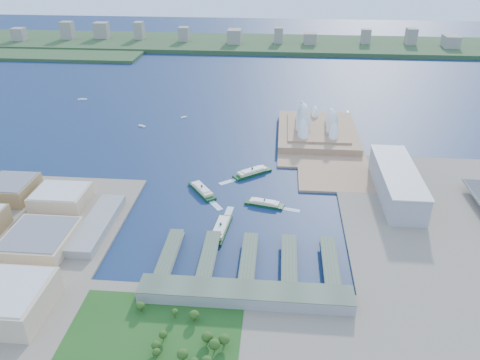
# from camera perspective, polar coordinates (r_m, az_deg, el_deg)

# --- Properties ---
(ground) EXTENTS (3000.00, 3000.00, 0.00)m
(ground) POSITION_cam_1_polar(r_m,az_deg,el_deg) (561.01, 0.18, -5.20)
(ground) COLOR #0D1F40
(ground) RESTS_ON ground
(east_land) EXTENTS (240.00, 500.00, 3.00)m
(east_land) POSITION_cam_1_polar(r_m,az_deg,el_deg) (555.16, 25.51, -8.58)
(east_land) COLOR gray
(east_land) RESTS_ON ground
(peninsula) EXTENTS (135.00, 220.00, 3.00)m
(peninsula) POSITION_cam_1_polar(r_m,az_deg,el_deg) (792.29, 9.60, 4.90)
(peninsula) COLOR #9B7655
(peninsula) RESTS_ON ground
(far_shore) EXTENTS (2200.00, 260.00, 12.00)m
(far_shore) POSITION_cam_1_polar(r_m,az_deg,el_deg) (1479.28, 3.54, 16.20)
(far_shore) COLOR #2D4926
(far_shore) RESTS_ON ground
(opera_house) EXTENTS (134.00, 180.00, 58.00)m
(opera_house) POSITION_cam_1_polar(r_m,az_deg,el_deg) (799.49, 9.51, 7.48)
(opera_house) COLOR white
(opera_house) RESTS_ON peninsula
(toaster_building) EXTENTS (45.00, 155.00, 35.00)m
(toaster_building) POSITION_cam_1_polar(r_m,az_deg,el_deg) (637.53, 18.57, -0.30)
(toaster_building) COLOR #96969C
(toaster_building) RESTS_ON east_land
(west_buildings) EXTENTS (200.00, 280.00, 27.00)m
(west_buildings) POSITION_cam_1_polar(r_m,az_deg,el_deg) (571.40, -26.48, -5.90)
(west_buildings) COLOR olive
(west_buildings) RESTS_ON west_land
(ferry_wharves) EXTENTS (184.00, 90.00, 9.30)m
(ferry_wharves) POSITION_cam_1_polar(r_m,az_deg,el_deg) (496.43, 1.07, -9.55)
(ferry_wharves) COLOR #44533F
(ferry_wharves) RESTS_ON ground
(terminal_building) EXTENTS (200.00, 28.00, 12.00)m
(terminal_building) POSITION_cam_1_polar(r_m,az_deg,el_deg) (447.50, 0.64, -13.79)
(terminal_building) COLOR gray
(terminal_building) RESTS_ON south_land
(park) EXTENTS (150.00, 110.00, 16.00)m
(park) POSITION_cam_1_polar(r_m,az_deg,el_deg) (418.06, -10.81, -17.76)
(park) COLOR #194714
(park) RESTS_ON south_land
(far_skyline) EXTENTS (1900.00, 140.00, 55.00)m
(far_skyline) POSITION_cam_1_polar(r_m,az_deg,el_deg) (1453.17, 3.55, 17.34)
(far_skyline) COLOR gray
(far_skyline) RESTS_ON far_shore
(ferry_a) EXTENTS (44.31, 54.23, 10.65)m
(ferry_a) POSITION_cam_1_polar(r_m,az_deg,el_deg) (623.39, -4.66, -1.06)
(ferry_a) COLOR #0D3717
(ferry_a) RESTS_ON ground
(ferry_b) EXTENTS (55.34, 47.58, 11.06)m
(ferry_b) POSITION_cam_1_polar(r_m,az_deg,el_deg) (667.17, 1.51, 1.11)
(ferry_b) COLOR #0D3717
(ferry_b) RESTS_ON ground
(ferry_c) EXTENTS (21.75, 61.90, 11.46)m
(ferry_c) POSITION_cam_1_polar(r_m,az_deg,el_deg) (542.74, -2.38, -5.77)
(ferry_c) COLOR #0D3717
(ferry_c) RESTS_ON ground
(ferry_d) EXTENTS (50.96, 23.34, 9.34)m
(ferry_d) POSITION_cam_1_polar(r_m,az_deg,el_deg) (593.15, 3.00, -2.71)
(ferry_d) COLOR #0D3717
(ferry_d) RESTS_ON ground
(boat_a) EXTENTS (14.69, 10.29, 2.84)m
(boat_a) POSITION_cam_1_polar(r_m,az_deg,el_deg) (857.13, -11.86, 6.49)
(boat_a) COLOR white
(boat_a) RESTS_ON ground
(boat_b) EXTENTS (10.73, 10.12, 2.95)m
(boat_b) POSITION_cam_1_polar(r_m,az_deg,el_deg) (886.66, -6.86, 7.63)
(boat_b) COLOR white
(boat_b) RESTS_ON ground
(boat_c) EXTENTS (4.50, 11.11, 2.43)m
(boat_c) POSITION_cam_1_polar(r_m,az_deg,el_deg) (931.63, 13.01, 8.10)
(boat_c) COLOR white
(boat_c) RESTS_ON ground
(boat_d) EXTENTS (18.60, 7.62, 3.07)m
(boat_d) POSITION_cam_1_polar(r_m,az_deg,el_deg) (1033.11, -18.68, 9.32)
(boat_d) COLOR white
(boat_d) RESTS_ON ground
(boat_e) EXTENTS (5.71, 9.87, 2.31)m
(boat_e) POSITION_cam_1_polar(r_m,az_deg,el_deg) (973.44, 7.58, 9.43)
(boat_e) COLOR white
(boat_e) RESTS_ON ground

